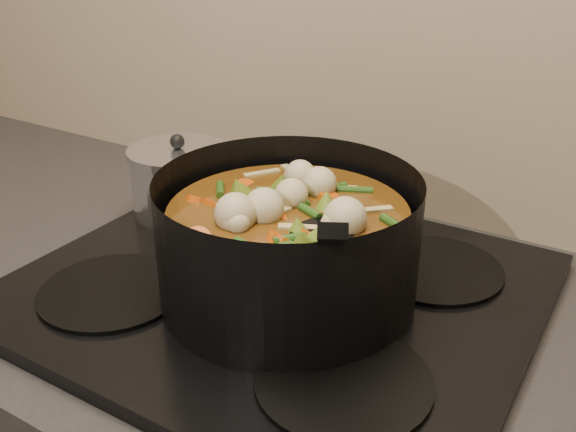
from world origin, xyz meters
The scene contains 3 objects.
stovetop centered at (0.00, 1.93, 0.92)m, with size 0.62×0.54×0.03m.
stockpot centered at (0.03, 1.91, 1.00)m, with size 0.38×0.41×0.23m.
saucepan centered at (-0.24, 2.03, 0.98)m, with size 0.15×0.15×0.13m.
Camera 1 is at (0.38, 1.34, 1.36)m, focal length 40.00 mm.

